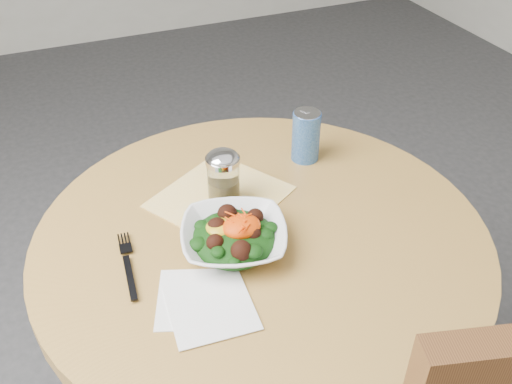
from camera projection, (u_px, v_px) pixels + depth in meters
table at (261, 299)px, 1.25m from camera, size 0.90×0.90×0.75m
cloth_napkin at (220, 197)px, 1.21m from camera, size 0.33×0.32×0.00m
paper_napkins at (205, 303)px, 0.97m from camera, size 0.18×0.20×0.00m
salad_bowl at (234, 237)px, 1.07m from camera, size 0.25×0.25×0.07m
fork at (128, 263)px, 1.05m from camera, size 0.04×0.18×0.00m
spice_shaker at (223, 179)px, 1.16m from camera, size 0.07×0.07×0.13m
beverage_can at (306, 136)px, 1.30m from camera, size 0.06×0.06×0.12m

